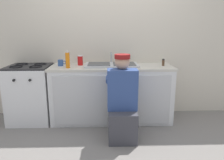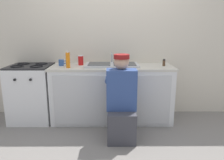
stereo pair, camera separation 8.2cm
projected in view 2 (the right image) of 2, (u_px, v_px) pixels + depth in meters
ground_plane at (112, 127)px, 3.22m from camera, size 12.00×12.00×0.00m
back_wall at (112, 39)px, 3.57m from camera, size 6.00×0.10×2.50m
counter_cabinet at (112, 94)px, 3.41m from camera, size 1.81×0.62×0.83m
countertop at (112, 67)px, 3.32m from camera, size 1.85×0.62×0.03m
sink_double_basin at (112, 65)px, 3.31m from camera, size 0.80×0.44×0.19m
stove_range at (32, 93)px, 3.41m from camera, size 0.63×0.62×0.89m
plumber_person at (121, 105)px, 2.81m from camera, size 0.42×0.61×1.10m
soap_bottle_orange at (68, 60)px, 3.14m from camera, size 0.06×0.06×0.25m
spice_bottle_pepper at (164, 63)px, 3.30m from camera, size 0.04×0.04×0.10m
soda_cup_red at (81, 60)px, 3.38m from camera, size 0.08×0.08×0.15m
coffee_mug at (61, 63)px, 3.33m from camera, size 0.13×0.08×0.09m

